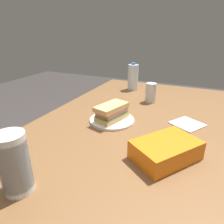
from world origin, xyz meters
The scene contains 8 objects.
dining_table centered at (0.00, 0.00, 0.69)m, with size 1.85×0.94×0.77m.
paper_plate centered at (-0.10, -0.10, 0.78)m, with size 0.22×0.22×0.01m, color white.
sandwich centered at (-0.10, -0.10, 0.83)m, with size 0.20×0.14×0.08m.
chip_bag centered at (0.10, 0.20, 0.81)m, with size 0.23×0.15×0.07m, color orange.
water_bottle_tall centered at (-0.69, -0.19, 0.87)m, with size 0.08×0.08×0.20m.
plastic_cup_stack centered at (0.43, -0.16, 0.87)m, with size 0.08×0.08×0.18m.
soda_can_silver centered at (-0.47, 0.00, 0.84)m, with size 0.07×0.07×0.12m, color silver.
paper_napkin centered at (-0.22, 0.25, 0.78)m, with size 0.13×0.13×0.01m, color white.
Camera 1 is at (0.74, 0.27, 1.21)m, focal length 32.19 mm.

